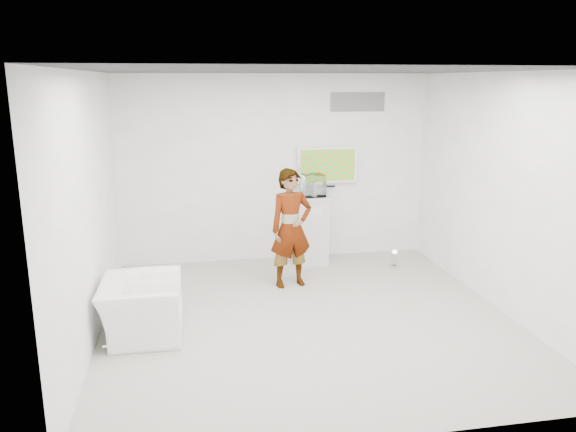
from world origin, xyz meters
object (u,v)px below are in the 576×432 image
object	(u,v)px
person	(291,228)
armchair	(142,308)
pedestal	(312,229)
floor_uplight	(394,259)
tv	(327,165)

from	to	relation	value
person	armchair	distance (m)	2.45
person	pedestal	world-z (taller)	person
person	armchair	xyz separation A→B (m)	(-2.00, -1.30, -0.52)
person	floor_uplight	world-z (taller)	person
tv	floor_uplight	world-z (taller)	tv
armchair	pedestal	distance (m)	3.42
pedestal	floor_uplight	size ratio (longest dim) A/B	3.99
person	armchair	world-z (taller)	person
tv	armchair	world-z (taller)	tv
pedestal	person	bearing A→B (deg)	-118.69
tv	pedestal	bearing A→B (deg)	-136.30
tv	pedestal	world-z (taller)	tv
armchair	person	bearing A→B (deg)	-56.06
tv	armchair	xyz separation A→B (m)	(-2.84, -2.57, -1.22)
person	floor_uplight	xyz separation A→B (m)	(1.75, 0.46, -0.71)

